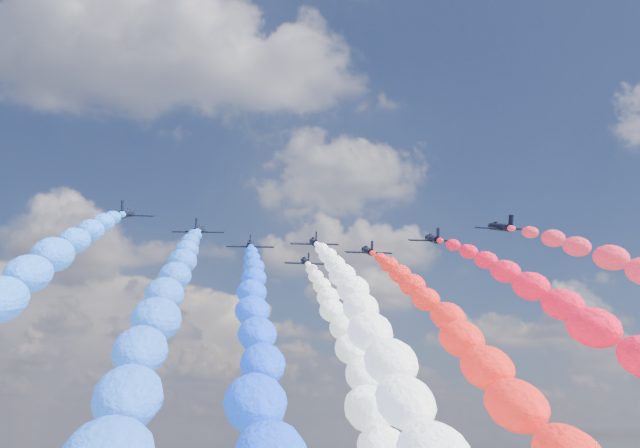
{
  "coord_description": "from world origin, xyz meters",
  "views": [
    {
      "loc": [
        -14.27,
        -124.3,
        72.6
      ],
      "look_at": [
        0.0,
        4.0,
        108.8
      ],
      "focal_mm": 42.35,
      "sensor_mm": 36.0,
      "label": 1
    }
  ],
  "objects": [
    {
      "name": "jet_0",
      "position": [
        -32.22,
        -5.78,
        106.8
      ],
      "size": [
        9.22,
        12.34,
        6.08
      ],
      "primitive_type": null,
      "rotation": [
        0.31,
        0.0,
        -0.03
      ],
      "color": "black"
    },
    {
      "name": "trail_0",
      "position": [
        -32.22,
        -60.88,
        82.09
      ],
      "size": [
        5.62,
        106.28,
        51.99
      ],
      "primitive_type": null,
      "color": "#276AF9"
    },
    {
      "name": "jet_1",
      "position": [
        -21.18,
        3.17,
        106.8
      ],
      "size": [
        9.57,
        12.59,
        6.08
      ],
      "primitive_type": null,
      "rotation": [
        0.31,
        0.0,
        -0.06
      ],
      "color": "black"
    },
    {
      "name": "trail_1",
      "position": [
        -21.18,
        -51.93,
        82.09
      ],
      "size": [
        5.62,
        106.28,
        51.99
      ],
      "primitive_type": null,
      "color": "blue"
    },
    {
      "name": "jet_2",
      "position": [
        -12.13,
        12.79,
        106.8
      ],
      "size": [
        9.1,
        12.25,
        6.08
      ],
      "primitive_type": null,
      "rotation": [
        0.31,
        0.0,
        -0.02
      ],
      "color": "black"
    },
    {
      "name": "trail_2",
      "position": [
        -12.13,
        -42.31,
        82.09
      ],
      "size": [
        5.62,
        106.28,
        51.99
      ],
      "primitive_type": null,
      "color": "blue"
    },
    {
      "name": "jet_3",
      "position": [
        -0.44,
        9.52,
        106.8
      ],
      "size": [
        9.1,
        12.25,
        6.08
      ],
      "primitive_type": null,
      "rotation": [
        0.31,
        0.0,
        -0.02
      ],
      "color": "black"
    },
    {
      "name": "trail_3",
      "position": [
        -0.44,
        -45.58,
        82.09
      ],
      "size": [
        5.62,
        106.28,
        51.99
      ],
      "primitive_type": null,
      "color": "white"
    },
    {
      "name": "jet_4",
      "position": [
        -0.49,
        25.81,
        106.8
      ],
      "size": [
        9.18,
        12.31,
        6.08
      ],
      "primitive_type": null,
      "rotation": [
        0.31,
        0.0,
        0.03
      ],
      "color": "black"
    },
    {
      "name": "trail_4",
      "position": [
        -0.49,
        -29.29,
        82.09
      ],
      "size": [
        5.62,
        106.28,
        51.99
      ],
      "primitive_type": null,
      "color": "white"
    },
    {
      "name": "jet_5",
      "position": [
        10.55,
        15.04,
        106.8
      ],
      "size": [
        8.86,
        12.08,
        6.08
      ],
      "primitive_type": null,
      "rotation": [
        0.31,
        0.0,
        0.0
      ],
      "color": "black"
    },
    {
      "name": "trail_5",
      "position": [
        10.55,
        -40.06,
        82.09
      ],
      "size": [
        5.62,
        106.28,
        51.99
      ],
      "primitive_type": null,
      "color": "red"
    },
    {
      "name": "jet_6",
      "position": [
        20.62,
        4.6,
        106.8
      ],
      "size": [
        9.31,
        12.41,
        6.08
      ],
      "primitive_type": null,
      "rotation": [
        0.31,
        0.0,
        -0.04
      ],
      "color": "black"
    },
    {
      "name": "trail_6",
      "position": [
        20.62,
        -50.5,
        82.09
      ],
      "size": [
        5.62,
        106.28,
        51.99
      ],
      "primitive_type": null,
      "color": "red"
    },
    {
      "name": "jet_7",
      "position": [
        30.12,
        -4.56,
        106.8
      ],
      "size": [
        9.5,
        12.54,
        6.08
      ],
      "primitive_type": null,
      "rotation": [
        0.31,
        0.0,
        0.06
      ],
      "color": "black"
    }
  ]
}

